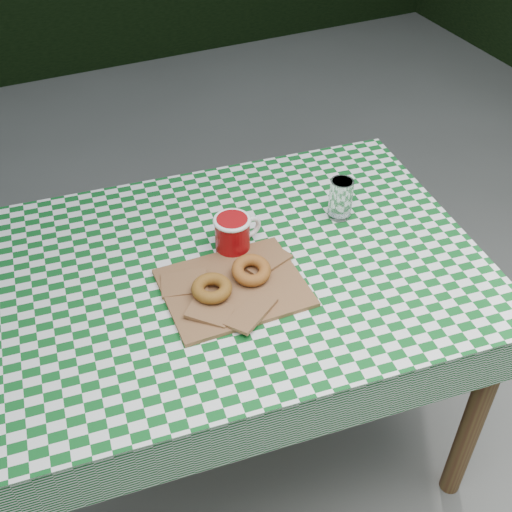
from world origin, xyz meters
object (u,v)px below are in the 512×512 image
(drinking_glass, at_px, (341,199))
(coffee_mug, at_px, (232,235))
(paper_bag, at_px, (234,287))
(table, at_px, (226,365))

(drinking_glass, bearing_deg, coffee_mug, -177.63)
(paper_bag, distance_m, coffee_mug, 0.16)
(table, xyz_separation_m, drinking_glass, (0.38, 0.07, 0.44))
(paper_bag, bearing_deg, coffee_mug, 68.04)
(coffee_mug, bearing_deg, table, -146.24)
(table, xyz_separation_m, paper_bag, (-0.00, -0.09, 0.39))
(paper_bag, bearing_deg, table, 89.60)
(paper_bag, height_order, coffee_mug, coffee_mug)
(paper_bag, height_order, drinking_glass, drinking_glass)
(table, relative_size, paper_bag, 3.91)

